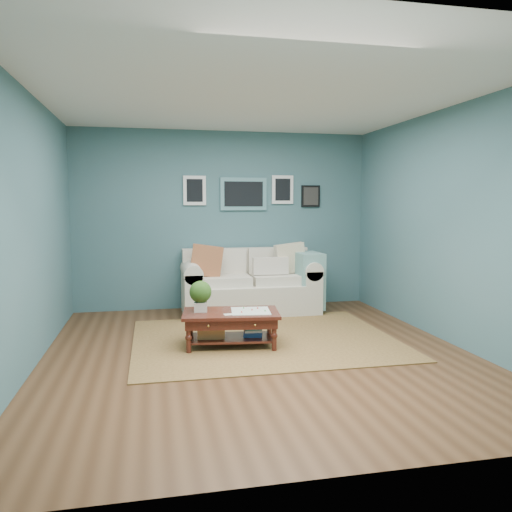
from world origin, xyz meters
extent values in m
plane|color=brown|center=(0.00, 0.00, 0.00)|extent=(5.00, 5.00, 0.00)
plane|color=white|center=(0.00, 0.00, 2.70)|extent=(5.00, 5.00, 0.00)
cube|color=#3C6469|center=(0.00, 2.50, 1.35)|extent=(4.50, 0.02, 2.70)
cube|color=#3C6469|center=(0.00, -2.50, 1.35)|extent=(4.50, 0.02, 2.70)
cube|color=#3C6469|center=(-2.25, 0.00, 1.35)|extent=(0.02, 5.00, 2.70)
cube|color=#3C6469|center=(2.25, 0.00, 1.35)|extent=(0.02, 5.00, 2.70)
cube|color=#578B92|center=(0.30, 2.48, 1.75)|extent=(0.72, 0.03, 0.50)
cube|color=black|center=(0.30, 2.46, 1.75)|extent=(0.60, 0.01, 0.38)
cube|color=white|center=(-0.45, 2.48, 1.80)|extent=(0.34, 0.03, 0.44)
cube|color=white|center=(0.92, 2.48, 1.82)|extent=(0.34, 0.03, 0.44)
cube|color=black|center=(1.38, 2.48, 1.72)|extent=(0.30, 0.03, 0.34)
cube|color=brown|center=(0.18, 0.50, 0.01)|extent=(3.04, 2.43, 0.01)
cube|color=silver|center=(0.30, 1.99, 0.22)|extent=(1.46, 0.91, 0.43)
cube|color=silver|center=(0.30, 2.34, 0.68)|extent=(1.92, 0.23, 0.49)
cube|color=silver|center=(-0.55, 1.99, 0.32)|extent=(0.25, 0.91, 0.64)
cube|color=silver|center=(1.16, 1.99, 0.32)|extent=(0.25, 0.91, 0.64)
cylinder|color=silver|center=(-0.55, 1.99, 0.64)|extent=(0.27, 0.91, 0.27)
cylinder|color=silver|center=(1.16, 1.99, 0.64)|extent=(0.27, 0.91, 0.27)
cube|color=silver|center=(-0.09, 1.93, 0.50)|extent=(0.74, 0.58, 0.13)
cube|color=silver|center=(0.69, 1.93, 0.50)|extent=(0.74, 0.58, 0.13)
cube|color=silver|center=(-0.09, 2.22, 0.75)|extent=(0.74, 0.12, 0.37)
cube|color=silver|center=(0.69, 2.22, 0.75)|extent=(0.74, 0.12, 0.37)
cube|color=#AF4831|center=(-0.34, 1.94, 0.79)|extent=(0.50, 0.18, 0.49)
cube|color=beige|center=(0.92, 2.01, 0.79)|extent=(0.49, 0.19, 0.48)
cube|color=beige|center=(0.59, 1.89, 0.70)|extent=(0.51, 0.12, 0.25)
cube|color=#6B9D96|center=(1.16, 1.87, 0.47)|extent=(0.35, 0.57, 0.82)
cube|color=#33170E|center=(-0.25, 0.30, 0.38)|extent=(1.13, 0.75, 0.04)
cube|color=#33170E|center=(-0.25, 0.30, 0.31)|extent=(1.05, 0.67, 0.11)
cube|color=#33170E|center=(-0.25, 0.30, 0.10)|extent=(0.95, 0.57, 0.02)
sphere|color=gold|center=(-0.53, 0.05, 0.31)|extent=(0.03, 0.03, 0.03)
sphere|color=gold|center=(-0.04, -0.01, 0.31)|extent=(0.03, 0.03, 0.03)
cylinder|color=#33170E|center=(-0.73, 0.12, 0.18)|extent=(0.05, 0.05, 0.36)
cylinder|color=#33170E|center=(0.18, 0.01, 0.18)|extent=(0.05, 0.05, 0.36)
cylinder|color=#33170E|center=(-0.67, 0.59, 0.18)|extent=(0.05, 0.05, 0.36)
cylinder|color=#33170E|center=(0.24, 0.48, 0.18)|extent=(0.05, 0.05, 0.36)
cube|color=beige|center=(-0.58, 0.39, 0.45)|extent=(0.16, 0.16, 0.11)
sphere|color=#254816|center=(-0.58, 0.39, 0.62)|extent=(0.25, 0.25, 0.25)
cube|color=white|center=(-0.03, 0.27, 0.40)|extent=(0.47, 0.47, 0.01)
cube|color=#AA6D42|center=(-0.47, 0.33, 0.20)|extent=(0.33, 0.25, 0.18)
cube|color=#254C93|center=(0.00, 0.29, 0.16)|extent=(0.23, 0.18, 0.10)
camera|label=1|loc=(-1.10, -5.12, 1.60)|focal=35.00mm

